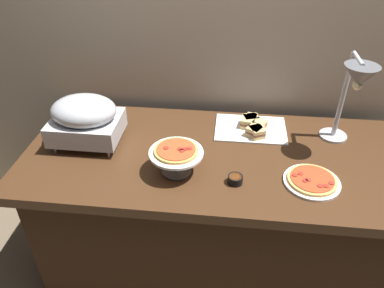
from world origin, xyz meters
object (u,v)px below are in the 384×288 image
Objects in this scene: chafing_dish at (85,118)px; sandwich_platter at (252,127)px; pizza_plate_front at (312,181)px; heat_lamp at (355,84)px; sauce_cup_near at (235,179)px; pizza_plate_center at (176,154)px.

chafing_dish is 0.90× the size of sandwich_platter.
sandwich_platter is (-0.25, 0.41, 0.01)m from pizza_plate_front.
sauce_cup_near is (-0.50, -0.31, -0.34)m from heat_lamp.
pizza_plate_center is at bearing 169.68° from sauce_cup_near.
pizza_plate_front is (1.08, -0.20, -0.13)m from chafing_dish.
pizza_plate_front is at bearing -121.46° from heat_lamp.
pizza_plate_front is at bearing -1.27° from pizza_plate_center.
pizza_plate_center is at bearing -21.34° from chafing_dish.
pizza_plate_center is 0.65× the size of sandwich_platter.
chafing_dish is 1.36× the size of pizza_plate_front.
sandwich_platter reaches higher than pizza_plate_front.
chafing_dish is at bearing -165.94° from sandwich_platter.
pizza_plate_center is 0.53m from sandwich_platter.
heat_lamp reaches higher than pizza_plate_front.
pizza_plate_front is 0.61m from pizza_plate_center.
chafing_dish is at bearing 162.47° from sauce_cup_near.
pizza_plate_center is (-0.77, -0.26, -0.26)m from heat_lamp.
heat_lamp is 0.56m from sandwich_platter.
pizza_plate_center reaches higher than sandwich_platter.
heat_lamp reaches higher than sandwich_platter.
sauce_cup_near is at bearing -173.99° from pizza_plate_front.
chafing_dish is at bearing 169.50° from pizza_plate_front.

